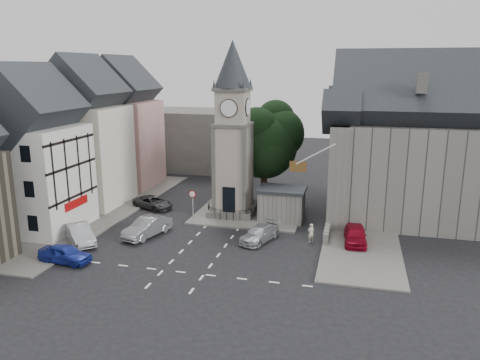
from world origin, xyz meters
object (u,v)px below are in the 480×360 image
(clock_tower, at_px, (233,131))
(car_west_blue, at_px, (65,254))
(car_east_red, at_px, (355,235))
(stone_shelter, at_px, (282,204))
(pedestrian, at_px, (311,233))

(clock_tower, relative_size, car_west_blue, 4.12)
(clock_tower, relative_size, car_east_red, 3.76)
(stone_shelter, bearing_deg, car_west_blue, -135.46)
(stone_shelter, distance_m, car_east_red, 8.11)
(stone_shelter, distance_m, pedestrian, 6.06)
(clock_tower, height_order, stone_shelter, clock_tower)
(car_west_blue, relative_size, pedestrian, 2.47)
(car_east_red, distance_m, pedestrian, 3.55)
(car_east_red, height_order, pedestrian, pedestrian)
(stone_shelter, bearing_deg, pedestrian, -57.84)
(clock_tower, relative_size, pedestrian, 10.19)
(clock_tower, relative_size, stone_shelter, 3.78)
(clock_tower, height_order, pedestrian, clock_tower)
(car_east_red, bearing_deg, stone_shelter, 143.18)
(clock_tower, bearing_deg, pedestrian, -34.90)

